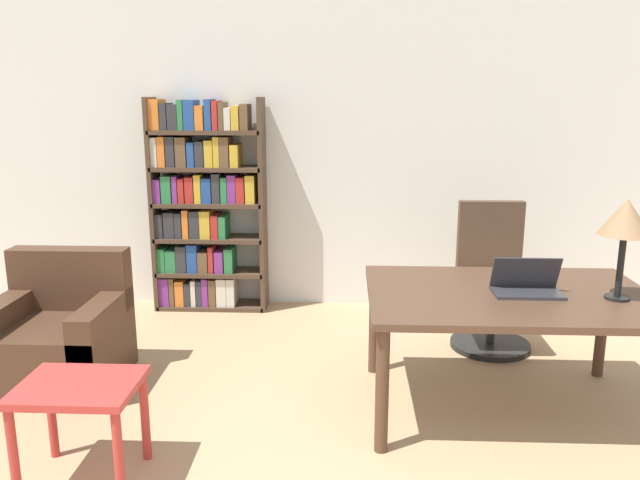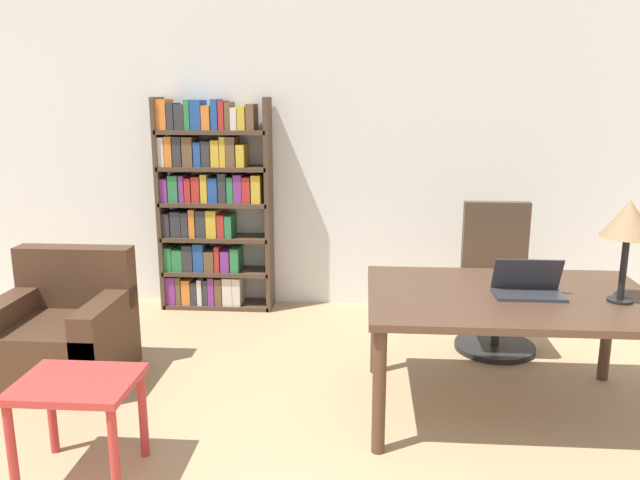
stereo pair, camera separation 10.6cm
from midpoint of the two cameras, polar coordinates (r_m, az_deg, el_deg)
wall_back at (r=5.38m, az=4.70°, el=8.04°), size 8.00×0.06×2.70m
desk at (r=3.72m, az=17.70°, el=-5.89°), size 1.61×1.09×0.72m
laptop at (r=3.70m, az=19.19°, el=-4.11°), size 0.38×0.21×0.21m
table_lamp at (r=3.69m, az=27.07°, el=1.52°), size 0.28×0.28×0.56m
office_chair at (r=4.75m, az=16.38°, el=-4.07°), size 0.58×0.58×1.06m
side_table_blue at (r=3.25m, az=-20.47°, el=-13.36°), size 0.55×0.44×0.50m
armchair at (r=4.41m, az=-21.87°, el=-8.28°), size 0.78×0.73×0.83m
bookshelf at (r=5.40m, az=-9.63°, el=3.16°), size 0.96×0.28×1.81m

